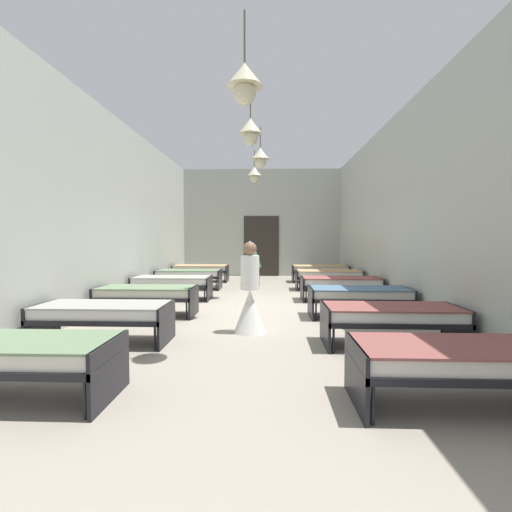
% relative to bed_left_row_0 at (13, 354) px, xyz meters
% --- Properties ---
extents(ground_plane, '(6.84, 14.11, 0.10)m').
position_rel_bed_left_row_0_xyz_m(ground_plane, '(2.07, 4.75, -0.49)').
color(ground_plane, '#9E9384').
extents(room_shell, '(6.64, 13.71, 4.26)m').
position_rel_bed_left_row_0_xyz_m(room_shell, '(2.07, 6.13, 1.70)').
color(room_shell, '#B2B7AD').
rests_on(room_shell, ground).
extents(bed_left_row_0, '(1.90, 0.84, 0.57)m').
position_rel_bed_left_row_0_xyz_m(bed_left_row_0, '(0.00, 0.00, 0.00)').
color(bed_left_row_0, black).
rests_on(bed_left_row_0, ground).
extents(bed_right_row_0, '(1.90, 0.84, 0.57)m').
position_rel_bed_left_row_0_xyz_m(bed_right_row_0, '(4.14, 0.00, 0.00)').
color(bed_right_row_0, black).
rests_on(bed_right_row_0, ground).
extents(bed_left_row_1, '(1.90, 0.84, 0.57)m').
position_rel_bed_left_row_0_xyz_m(bed_left_row_1, '(0.00, 1.90, 0.00)').
color(bed_left_row_1, black).
rests_on(bed_left_row_1, ground).
extents(bed_right_row_1, '(1.90, 0.84, 0.57)m').
position_rel_bed_left_row_0_xyz_m(bed_right_row_1, '(4.14, 1.90, 0.00)').
color(bed_right_row_1, black).
rests_on(bed_right_row_1, ground).
extents(bed_left_row_2, '(1.90, 0.84, 0.57)m').
position_rel_bed_left_row_0_xyz_m(bed_left_row_2, '(0.00, 3.80, 0.00)').
color(bed_left_row_2, black).
rests_on(bed_left_row_2, ground).
extents(bed_right_row_2, '(1.90, 0.84, 0.57)m').
position_rel_bed_left_row_0_xyz_m(bed_right_row_2, '(4.14, 3.80, 0.00)').
color(bed_right_row_2, black).
rests_on(bed_right_row_2, ground).
extents(bed_left_row_3, '(1.90, 0.84, 0.57)m').
position_rel_bed_left_row_0_xyz_m(bed_left_row_3, '(0.00, 5.70, 0.00)').
color(bed_left_row_3, black).
rests_on(bed_left_row_3, ground).
extents(bed_right_row_3, '(1.90, 0.84, 0.57)m').
position_rel_bed_left_row_0_xyz_m(bed_right_row_3, '(4.14, 5.70, 0.00)').
color(bed_right_row_3, black).
rests_on(bed_right_row_3, ground).
extents(bed_left_row_4, '(1.90, 0.84, 0.57)m').
position_rel_bed_left_row_0_xyz_m(bed_left_row_4, '(0.00, 7.60, 0.00)').
color(bed_left_row_4, black).
rests_on(bed_left_row_4, ground).
extents(bed_right_row_4, '(1.90, 0.84, 0.57)m').
position_rel_bed_left_row_0_xyz_m(bed_right_row_4, '(4.14, 7.60, 0.00)').
color(bed_right_row_4, black).
rests_on(bed_right_row_4, ground).
extents(bed_left_row_5, '(1.90, 0.84, 0.57)m').
position_rel_bed_left_row_0_xyz_m(bed_left_row_5, '(0.00, 9.50, 0.00)').
color(bed_left_row_5, black).
rests_on(bed_left_row_5, ground).
extents(bed_right_row_5, '(1.90, 0.84, 0.57)m').
position_rel_bed_left_row_0_xyz_m(bed_right_row_5, '(4.14, 9.50, 0.00)').
color(bed_right_row_5, black).
rests_on(bed_right_row_5, ground).
extents(nurse_near_aisle, '(0.52, 0.52, 1.49)m').
position_rel_bed_left_row_0_xyz_m(nurse_near_aisle, '(2.10, 2.58, 0.09)').
color(nurse_near_aisle, white).
rests_on(nurse_near_aisle, ground).
extents(potted_plant, '(0.49, 0.49, 1.33)m').
position_rel_bed_left_row_0_xyz_m(potted_plant, '(1.91, 8.49, 0.35)').
color(potted_plant, brown).
rests_on(potted_plant, ground).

